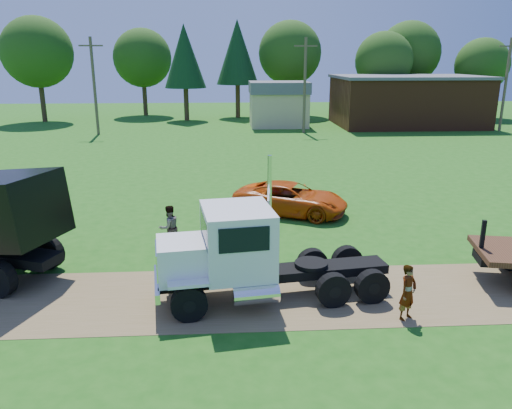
{
  "coord_description": "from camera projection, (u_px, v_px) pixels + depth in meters",
  "views": [
    {
      "loc": [
        -1.64,
        -14.02,
        7.13
      ],
      "look_at": [
        -0.52,
        4.7,
        1.6
      ],
      "focal_mm": 35.0,
      "sensor_mm": 36.0,
      "label": 1
    }
  ],
  "objects": [
    {
      "name": "brick_building",
      "position": [
        407.0,
        101.0,
        54.11
      ],
      "size": [
        15.4,
        10.4,
        5.3
      ],
      "color": "brown",
      "rests_on": "ground"
    },
    {
      "name": "white_semi_tractor",
      "position": [
        240.0,
        254.0,
        14.9
      ],
      "size": [
        7.35,
        3.32,
        4.35
      ],
      "rotation": [
        0.0,
        0.0,
        0.14
      ],
      "color": "black",
      "rests_on": "ground"
    },
    {
      "name": "utility_poles",
      "position": [
        305.0,
        84.0,
        48.05
      ],
      "size": [
        42.2,
        0.28,
        9.0
      ],
      "color": "brown",
      "rests_on": "ground"
    },
    {
      "name": "tree_row",
      "position": [
        270.0,
        56.0,
        60.38
      ],
      "size": [
        59.18,
        13.45,
        11.66
      ],
      "color": "#322314",
      "rests_on": "ground"
    },
    {
      "name": "dirt_track",
      "position": [
        282.0,
        296.0,
        15.53
      ],
      "size": [
        120.0,
        4.2,
        0.01
      ],
      "primitive_type": "cube",
      "color": "brown",
      "rests_on": "ground"
    },
    {
      "name": "ground",
      "position": [
        282.0,
        296.0,
        15.54
      ],
      "size": [
        140.0,
        140.0,
        0.0
      ],
      "primitive_type": "plane",
      "color": "#1C5813",
      "rests_on": "ground"
    },
    {
      "name": "tan_shed",
      "position": [
        279.0,
        103.0,
        53.38
      ],
      "size": [
        6.2,
        5.4,
        4.7
      ],
      "color": "tan",
      "rests_on": "ground"
    },
    {
      "name": "spectator_a",
      "position": [
        408.0,
        292.0,
        13.96
      ],
      "size": [
        0.71,
        0.66,
        1.63
      ],
      "primitive_type": "imported",
      "rotation": [
        0.0,
        0.0,
        0.6
      ],
      "color": "#999999",
      "rests_on": "ground"
    },
    {
      "name": "orange_pickup",
      "position": [
        291.0,
        198.0,
        23.56
      ],
      "size": [
        5.86,
        4.37,
        1.48
      ],
      "primitive_type": "imported",
      "rotation": [
        0.0,
        0.0,
        1.16
      ],
      "color": "#C04409",
      "rests_on": "ground"
    },
    {
      "name": "spectator_b",
      "position": [
        169.0,
        227.0,
        19.13
      ],
      "size": [
        1.07,
        1.02,
        1.75
      ],
      "primitive_type": "imported",
      "rotation": [
        0.0,
        0.0,
        3.73
      ],
      "color": "#999999",
      "rests_on": "ground"
    }
  ]
}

